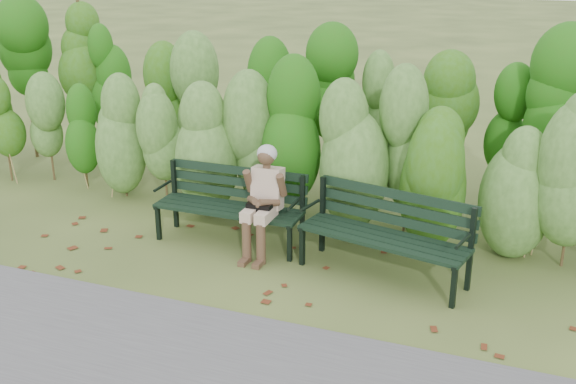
% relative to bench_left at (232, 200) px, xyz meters
% --- Properties ---
extents(ground, '(80.00, 80.00, 0.00)m').
position_rel_bench_left_xyz_m(ground, '(0.75, -0.54, -0.49)').
color(ground, '#374620').
extents(hedge_band, '(11.04, 1.67, 2.42)m').
position_rel_bench_left_xyz_m(hedge_band, '(0.75, 1.32, 0.76)').
color(hedge_band, '#47381E').
rests_on(hedge_band, ground).
extents(leaf_litter, '(5.22, 2.15, 0.01)m').
position_rel_bench_left_xyz_m(leaf_litter, '(0.45, -0.68, -0.49)').
color(leaf_litter, '#572713').
rests_on(leaf_litter, ground).
extents(bench_left, '(1.68, 0.55, 0.84)m').
position_rel_bench_left_xyz_m(bench_left, '(0.00, 0.00, 0.00)').
color(bench_left, black).
rests_on(bench_left, ground).
extents(bench_right, '(1.81, 0.92, 0.87)m').
position_rel_bench_left_xyz_m(bench_right, '(1.83, -0.21, 0.02)').
color(bench_right, black).
rests_on(bench_right, ground).
extents(seated_woman, '(0.47, 0.68, 1.20)m').
position_rel_bench_left_xyz_m(seated_woman, '(0.46, -0.17, 0.18)').
color(seated_woman, tan).
rests_on(seated_woman, ground).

